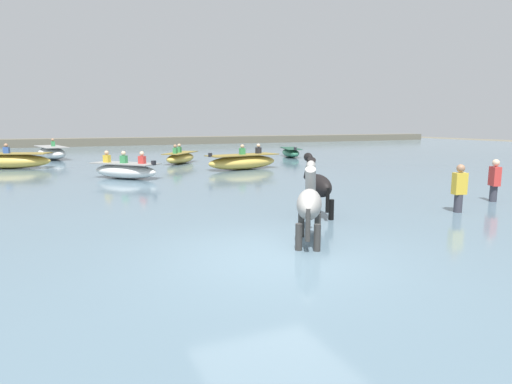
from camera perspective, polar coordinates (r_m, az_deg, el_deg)
The scene contains 13 objects.
ground_plane at distance 7.55m, azimuth 2.44°, elevation -11.39°, with size 120.00×120.00×0.00m, color #666051.
water_surface at distance 16.81m, azimuth -12.79°, elevation 0.57°, with size 90.00×90.00×0.42m, color slate.
horse_lead_grey at distance 8.07m, azimuth 7.03°, elevation -1.81°, with size 1.19×1.63×1.90m.
horse_trailing_black at distance 10.49m, azimuth 8.08°, elevation 0.66°, with size 0.73×1.74×1.89m.
boat_near_starboard at distance 20.85m, azimuth -1.75°, elevation 4.00°, with size 3.87×1.94×1.19m.
boat_distant_east at distance 28.57m, azimuth 4.59°, elevation 5.21°, with size 1.89×3.30×0.71m.
boat_far_inshore at distance 18.15m, azimuth -16.80°, elevation 2.75°, with size 2.75×2.87×1.11m.
boat_near_port at distance 29.48m, azimuth -25.31°, elevation 4.70°, with size 2.19×4.12×1.27m.
boat_mid_channel at distance 24.44m, azimuth -29.77°, elevation 3.59°, with size 4.15×2.50×1.23m.
boat_distant_west at distance 24.32m, azimuth -9.91°, elevation 4.47°, with size 2.59×2.97×1.07m.
person_onlooker_right at distance 11.91m, azimuth 25.13°, elevation -0.33°, with size 0.35×0.26×1.63m.
person_onlooker_left at distance 13.97m, azimuth 28.83°, elevation 0.68°, with size 0.31×0.37×1.63m.
far_shoreline at distance 45.13m, azimuth -19.90°, elevation 5.96°, with size 80.00×2.40×1.18m, color #605B4C.
Camera 1 is at (-3.14, -6.33, 2.64)m, focal length 30.39 mm.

